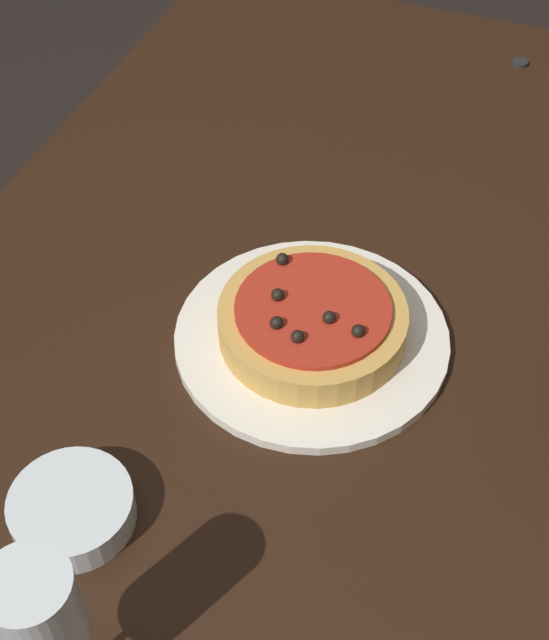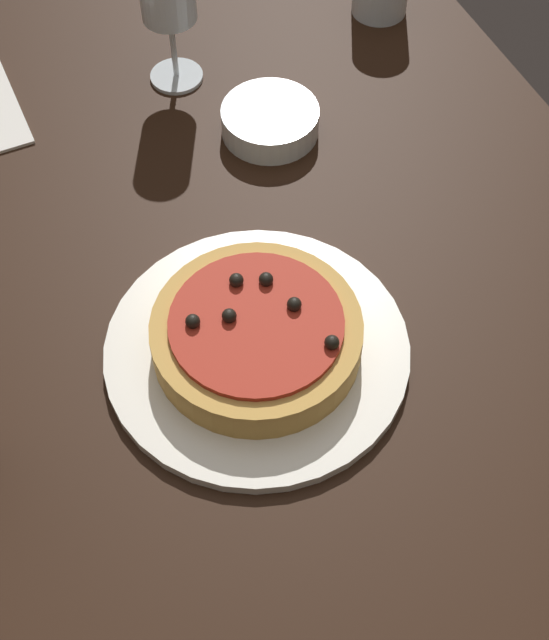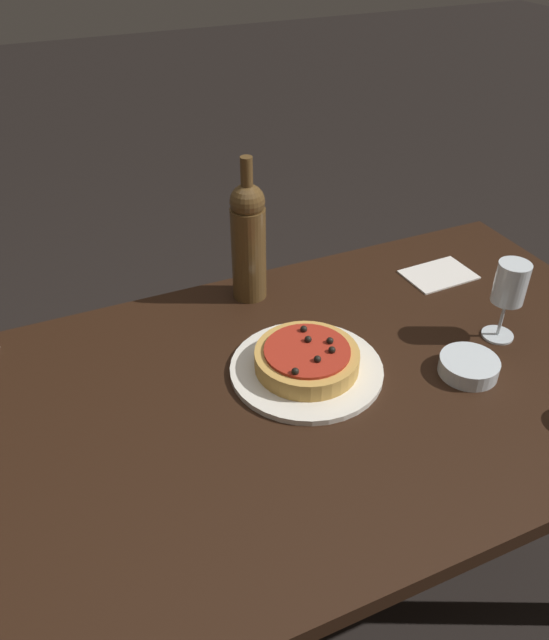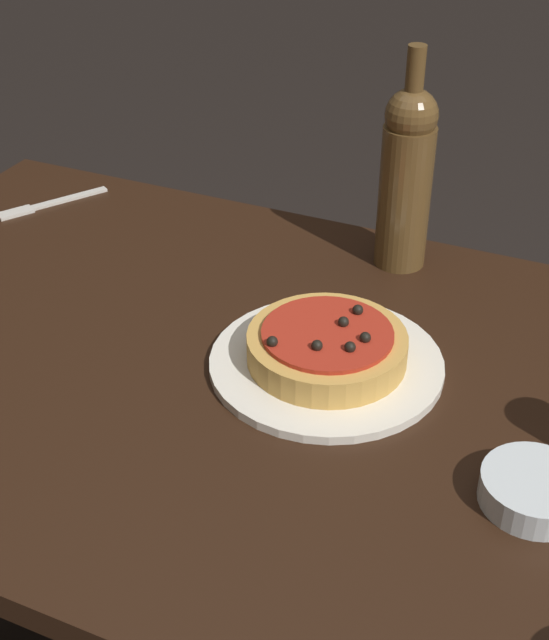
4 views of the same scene
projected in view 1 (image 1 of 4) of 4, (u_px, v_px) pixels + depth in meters
ground_plane at (280, 607)px, 1.52m from camera, size 14.00×14.00×0.00m
dining_table at (282, 371)px, 1.05m from camera, size 1.49×0.84×0.72m
dinner_plate at (312, 338)px, 0.96m from camera, size 0.30×0.30×0.01m
pizza at (312, 321)px, 0.94m from camera, size 0.20×0.20×0.05m
wine_glass at (40, 616)px, 0.63m from camera, size 0.07×0.07×0.17m
side_bowl at (72, 509)px, 0.81m from camera, size 0.11×0.11×0.03m
bottle_cap at (520, 63)px, 1.34m from camera, size 0.02×0.02×0.01m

